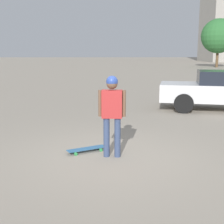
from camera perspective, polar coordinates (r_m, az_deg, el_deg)
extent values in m
plane|color=gray|center=(6.75, 0.00, -8.13)|extent=(220.00, 220.00, 0.00)
cylinder|color=#38476B|center=(6.63, -1.00, -4.64)|extent=(0.13, 0.13, 0.85)
cylinder|color=#38476B|center=(6.62, 1.01, -4.68)|extent=(0.13, 0.13, 0.85)
cube|color=#B22D2D|center=(6.47, 0.00, 1.46)|extent=(0.24, 0.44, 0.58)
cylinder|color=brown|center=(6.49, -2.20, 1.61)|extent=(0.08, 0.08, 0.55)
cylinder|color=brown|center=(6.45, 2.21, 1.56)|extent=(0.08, 0.08, 0.55)
sphere|color=brown|center=(6.41, 0.00, 5.22)|extent=(0.23, 0.23, 0.23)
sphere|color=#2D4799|center=(6.40, 0.00, 5.58)|extent=(0.24, 0.24, 0.24)
cube|color=#336693|center=(7.03, -4.69, -6.69)|extent=(0.57, 0.89, 0.01)
cylinder|color=green|center=(6.84, -6.64, -7.63)|extent=(0.06, 0.08, 0.07)
cylinder|color=green|center=(7.05, -7.34, -7.07)|extent=(0.06, 0.08, 0.07)
cylinder|color=green|center=(7.06, -2.04, -6.95)|extent=(0.06, 0.08, 0.07)
cylinder|color=green|center=(7.27, -2.86, -6.43)|extent=(0.06, 0.08, 0.07)
cube|color=silver|center=(12.52, 19.57, 3.36)|extent=(2.72, 4.91, 0.65)
cylinder|color=black|center=(11.59, 12.98, 1.53)|extent=(0.36, 0.73, 0.71)
cylinder|color=black|center=(13.28, 12.81, 2.72)|extent=(0.36, 0.73, 0.71)
cylinder|color=brown|center=(46.12, 18.67, 9.37)|extent=(0.36, 0.36, 2.61)
sphere|color=#2D6B33|center=(46.15, 18.90, 13.02)|extent=(4.69, 4.69, 4.69)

